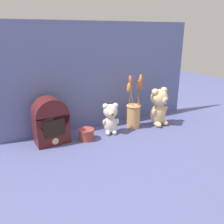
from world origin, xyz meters
TOP-DOWN VIEW (x-y plane):
  - ground_plane at (0.00, 0.00)m, footprint 4.00×4.00m
  - backdrop_wall at (0.00, 0.17)m, footprint 1.26×0.02m
  - teddy_bear_large at (0.32, -0.01)m, footprint 0.13×0.12m
  - teddy_bear_medium at (-0.01, 0.02)m, footprint 0.10×0.09m
  - flower_vase at (0.15, 0.03)m, footprint 0.10×0.11m
  - vintage_radio at (-0.34, 0.06)m, footprint 0.18×0.13m
  - decorative_tin_tall at (-0.17, 0.00)m, footprint 0.09×0.09m

SIDE VIEW (x-z plane):
  - ground_plane at x=0.00m, z-range 0.00..0.00m
  - decorative_tin_tall at x=-0.17m, z-range 0.00..0.06m
  - teddy_bear_medium at x=-0.01m, z-range 0.00..0.19m
  - flower_vase at x=0.15m, z-range -0.06..0.27m
  - vintage_radio at x=-0.34m, z-range 0.00..0.25m
  - teddy_bear_large at x=0.32m, z-range 0.01..0.25m
  - backdrop_wall at x=0.00m, z-range 0.00..0.62m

